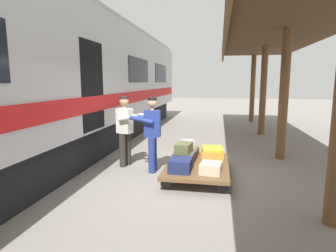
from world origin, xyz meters
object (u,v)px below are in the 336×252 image
train_car (33,81)px  suitcase_gray_aluminum (187,145)px  suitcase_navy_fabric (180,165)px  suitcase_cream_canvas (211,168)px  suitcase_yellow_case (212,152)px  porter_in_overalls (152,132)px  porter_by_door (125,129)px  suitcase_olive_duffel (184,148)px  suitcase_orange_carryall (212,160)px  luggage_cart (198,166)px  suitcase_brown_leather (187,152)px  suitcase_slate_roller (184,158)px

train_car → suitcase_gray_aluminum: size_ratio=51.88×
suitcase_navy_fabric → suitcase_gray_aluminum: suitcase_gray_aluminum is taller
suitcase_cream_canvas → suitcase_yellow_case: (0.00, -1.14, 0.02)m
porter_in_overalls → porter_by_door: bearing=-23.0°
suitcase_cream_canvas → suitcase_olive_duffel: suitcase_olive_duffel is taller
suitcase_orange_carryall → suitcase_cream_canvas: (0.00, 0.57, 0.01)m
suitcase_navy_fabric → suitcase_cream_canvas: suitcase_navy_fabric is taller
suitcase_yellow_case → suitcase_gray_aluminum: size_ratio=1.37×
suitcase_cream_canvas → suitcase_olive_duffel: size_ratio=0.90×
suitcase_navy_fabric → suitcase_yellow_case: suitcase_navy_fabric is taller
suitcase_orange_carryall → suitcase_yellow_case: (0.00, -0.57, 0.03)m
luggage_cart → suitcase_olive_duffel: (0.30, 0.01, 0.38)m
suitcase_gray_aluminum → porter_in_overalls: size_ratio=0.24×
suitcase_yellow_case → suitcase_olive_duffel: 0.87m
suitcase_yellow_case → suitcase_olive_duffel: (0.60, 0.59, 0.22)m
luggage_cart → suitcase_navy_fabric: suitcase_navy_fabric is taller
suitcase_cream_canvas → suitcase_orange_carryall: bearing=-90.0°
suitcase_navy_fabric → suitcase_orange_carryall: (-0.60, -0.57, -0.03)m
suitcase_navy_fabric → porter_in_overalls: 1.19m
luggage_cart → suitcase_olive_duffel: 0.49m
train_car → suitcase_olive_duffel: bearing=178.5°
suitcase_navy_fabric → suitcase_brown_leather: (0.00, -1.14, -0.03)m
suitcase_brown_leather → suitcase_orange_carryall: bearing=136.4°
suitcase_orange_carryall → luggage_cart: bearing=0.0°
suitcase_slate_roller → porter_by_door: porter_by_door is taller
suitcase_brown_leather → suitcase_gray_aluminum: 0.19m
suitcase_olive_duffel → luggage_cart: bearing=-177.3°
luggage_cart → suitcase_brown_leather: suitcase_brown_leather is taller
suitcase_yellow_case → porter_in_overalls: (1.37, 0.39, 0.51)m
suitcase_brown_leather → suitcase_gray_aluminum: (-0.01, 0.01, 0.19)m
suitcase_gray_aluminum → suitcase_navy_fabric: bearing=89.6°
suitcase_orange_carryall → suitcase_brown_leather: 0.83m
luggage_cart → suitcase_olive_duffel: size_ratio=4.19×
suitcase_yellow_case → suitcase_gray_aluminum: (0.59, 0.01, 0.16)m
suitcase_slate_roller → suitcase_cream_canvas: bearing=136.4°
suitcase_navy_fabric → porter_in_overalls: size_ratio=0.29×
suitcase_slate_roller → porter_in_overalls: 0.94m
porter_by_door → suitcase_cream_canvas: bearing=153.1°
suitcase_orange_carryall → suitcase_yellow_case: bearing=-90.0°
suitcase_slate_roller → suitcase_olive_duffel: (0.00, 0.01, 0.22)m
train_car → suitcase_brown_leather: train_car is taller
suitcase_navy_fabric → suitcase_orange_carryall: size_ratio=0.78×
suitcase_slate_roller → porter_by_door: (1.50, -0.49, 0.52)m
luggage_cart → suitcase_brown_leather: 0.66m
suitcase_olive_duffel → suitcase_orange_carryall: bearing=-178.7°
luggage_cart → suitcase_orange_carryall: (-0.30, 0.00, 0.14)m
suitcase_orange_carryall → suitcase_yellow_case: suitcase_yellow_case is taller
train_car → luggage_cart: 4.30m
train_car → porter_in_overalls: train_car is taller
suitcase_gray_aluminum → suitcase_cream_canvas: bearing=117.7°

